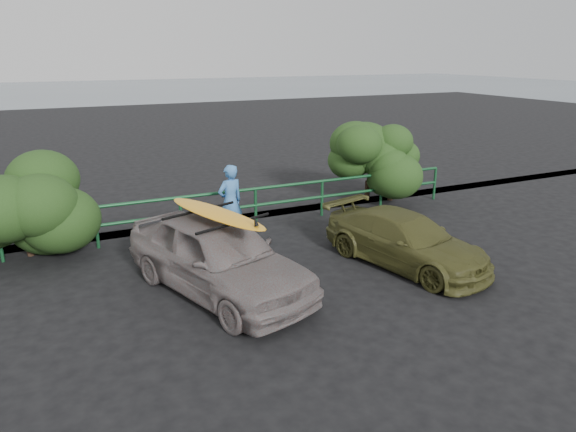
% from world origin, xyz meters
% --- Properties ---
extents(ground, '(80.00, 80.00, 0.00)m').
position_xyz_m(ground, '(0.00, 0.00, 0.00)').
color(ground, black).
extents(ocean, '(200.00, 200.00, 0.00)m').
position_xyz_m(ocean, '(0.00, 60.00, 0.00)').
color(ocean, slate).
rests_on(ocean, ground).
extents(guardrail, '(14.00, 0.08, 1.04)m').
position_xyz_m(guardrail, '(0.00, 5.00, 0.52)').
color(guardrail, '#154B27').
rests_on(guardrail, ground).
extents(shrub_left, '(3.20, 2.40, 2.19)m').
position_xyz_m(shrub_left, '(-4.80, 5.40, 1.10)').
color(shrub_left, '#254519').
rests_on(shrub_left, ground).
extents(shrub_right, '(3.20, 2.40, 2.45)m').
position_xyz_m(shrub_right, '(5.00, 5.50, 1.22)').
color(shrub_right, '#254519').
rests_on(shrub_right, ground).
extents(sedan, '(3.07, 4.71, 1.49)m').
position_xyz_m(sedan, '(-1.11, 1.58, 0.75)').
color(sedan, slate).
rests_on(sedan, ground).
extents(olive_vehicle, '(2.50, 4.13, 1.12)m').
position_xyz_m(olive_vehicle, '(2.95, 1.16, 0.56)').
color(olive_vehicle, '#46461F').
rests_on(olive_vehicle, ground).
extents(man, '(0.76, 0.60, 1.85)m').
position_xyz_m(man, '(0.10, 4.37, 0.92)').
color(man, '#417FC4').
rests_on(man, ground).
extents(roof_rack, '(1.90, 1.59, 0.05)m').
position_xyz_m(roof_rack, '(-1.11, 1.58, 1.52)').
color(roof_rack, black).
rests_on(roof_rack, sedan).
extents(surfboard, '(1.43, 2.80, 0.08)m').
position_xyz_m(surfboard, '(-1.11, 1.58, 1.59)').
color(surfboard, '#FAA51A').
rests_on(surfboard, roof_rack).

